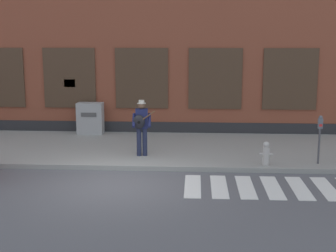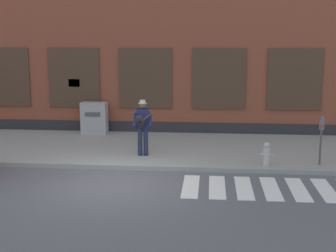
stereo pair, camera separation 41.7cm
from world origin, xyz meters
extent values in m
plane|color=#56565B|center=(0.00, 0.00, 0.00)|extent=(160.00, 160.00, 0.00)
cube|color=gray|center=(0.00, 3.70, 0.07)|extent=(28.00, 4.89, 0.14)
cube|color=brown|center=(0.00, 8.15, 4.55)|extent=(28.00, 4.00, 9.09)
cube|color=#28282B|center=(0.00, 6.13, 0.28)|extent=(28.00, 0.04, 0.55)
cube|color=#473323|center=(-5.61, 6.12, 2.24)|extent=(2.02, 0.06, 2.31)
cube|color=black|center=(-5.61, 6.11, 2.24)|extent=(1.90, 0.03, 2.19)
cube|color=#473323|center=(-2.80, 6.12, 2.24)|extent=(2.02, 0.06, 2.31)
cube|color=black|center=(-2.80, 6.11, 2.24)|extent=(1.90, 0.03, 2.19)
cube|color=#473323|center=(0.00, 6.12, 2.24)|extent=(2.02, 0.06, 2.31)
cube|color=black|center=(0.00, 6.11, 2.24)|extent=(1.90, 0.03, 2.19)
cube|color=#473323|center=(2.80, 6.12, 2.24)|extent=(2.02, 0.06, 2.31)
cube|color=black|center=(2.80, 6.11, 2.24)|extent=(1.90, 0.03, 2.19)
cube|color=#473323|center=(5.61, 6.12, 2.24)|extent=(2.02, 0.06, 2.31)
cube|color=black|center=(5.61, 6.11, 2.24)|extent=(1.90, 0.03, 2.19)
cube|color=yellow|center=(-2.80, 6.10, 2.04)|extent=(0.44, 0.02, 0.30)
cube|color=silver|center=(2.03, -0.04, 0.01)|extent=(0.42, 1.90, 0.01)
cube|color=silver|center=(2.71, -0.04, 0.01)|extent=(0.42, 1.90, 0.01)
cube|color=silver|center=(3.39, -0.04, 0.01)|extent=(0.42, 1.90, 0.01)
cube|color=silver|center=(4.08, -0.04, 0.01)|extent=(0.42, 1.90, 0.01)
cube|color=silver|center=(4.76, -0.04, 0.01)|extent=(0.42, 1.90, 0.01)
cube|color=silver|center=(5.44, -0.04, 0.01)|extent=(0.42, 1.90, 0.01)
cylinder|color=#1E233D|center=(0.50, 2.51, 0.58)|extent=(0.15, 0.15, 0.87)
cylinder|color=#1E233D|center=(0.32, 2.47, 0.58)|extent=(0.15, 0.15, 0.87)
cube|color=#191E47|center=(0.41, 2.50, 1.32)|extent=(0.40, 0.25, 0.61)
sphere|color=brown|center=(0.41, 2.50, 1.74)|extent=(0.22, 0.22, 0.22)
cylinder|color=beige|center=(0.41, 2.50, 1.80)|extent=(0.28, 0.28, 0.02)
cylinder|color=beige|center=(0.41, 2.50, 1.85)|extent=(0.18, 0.18, 0.09)
cylinder|color=#191E47|center=(0.66, 2.42, 1.28)|extent=(0.14, 0.52, 0.39)
cylinder|color=#191E47|center=(0.18, 2.38, 1.28)|extent=(0.14, 0.52, 0.39)
ellipsoid|color=black|center=(0.35, 2.31, 1.25)|extent=(0.37, 0.15, 0.44)
cylinder|color=black|center=(0.35, 2.25, 1.25)|extent=(0.09, 0.02, 0.09)
cylinder|color=brown|center=(0.61, 2.32, 1.43)|extent=(0.47, 0.08, 0.34)
cylinder|color=#47474C|center=(5.69, 1.87, 0.67)|extent=(0.06, 0.06, 1.05)
cube|color=#565B66|center=(5.69, 1.87, 1.34)|extent=(0.13, 0.10, 0.30)
sphere|color=#565B66|center=(5.69, 1.87, 1.52)|extent=(0.11, 0.11, 0.11)
cube|color=red|center=(5.69, 1.81, 1.30)|extent=(0.09, 0.01, 0.07)
cube|color=#9E9E9E|center=(-1.94, 5.70, 0.74)|extent=(0.98, 0.51, 1.20)
cube|color=#4C4C4C|center=(-1.94, 5.44, 0.92)|extent=(0.59, 0.02, 0.16)
cylinder|color=#B2ADA8|center=(4.13, 1.61, 0.42)|extent=(0.20, 0.20, 0.55)
sphere|color=#B2ADA8|center=(4.13, 1.61, 0.75)|extent=(0.18, 0.18, 0.18)
cylinder|color=#B2ADA8|center=(3.99, 1.61, 0.47)|extent=(0.10, 0.07, 0.07)
cylinder|color=#B2ADA8|center=(4.27, 1.61, 0.47)|extent=(0.10, 0.07, 0.07)
camera|label=1|loc=(2.09, -11.68, 3.83)|focal=50.00mm
camera|label=2|loc=(2.51, -11.65, 3.83)|focal=50.00mm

